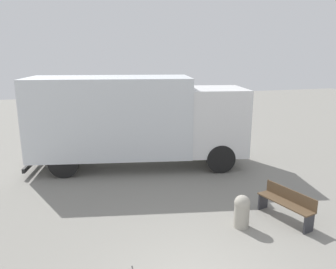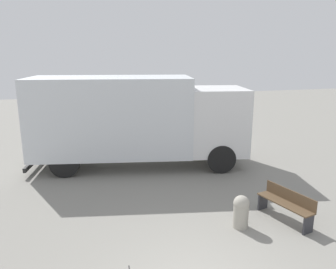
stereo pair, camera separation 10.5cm
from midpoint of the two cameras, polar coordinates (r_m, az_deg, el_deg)
The scene contains 3 objects.
delivery_truck at distance 12.67m, azimuth -5.96°, elevation 2.89°, with size 8.52×3.89×3.49m.
park_bench at distance 9.41m, azimuth 19.65°, elevation -11.13°, with size 0.78×1.66×0.83m.
bollard_near_bench at distance 8.73m, azimuth 12.39°, elevation -12.73°, with size 0.41×0.41×0.86m.
Camera 1 is at (-2.02, -4.81, 4.33)m, focal length 35.00 mm.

